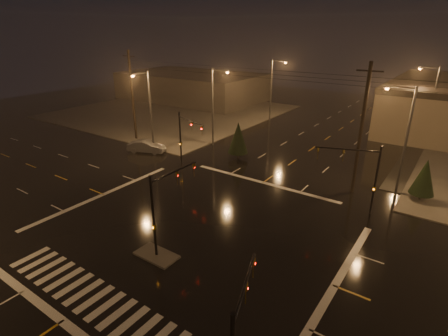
{
  "coord_description": "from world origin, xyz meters",
  "views": [
    {
      "loc": [
        15.21,
        -17.74,
        14.47
      ],
      "look_at": [
        -1.22,
        5.83,
        3.0
      ],
      "focal_mm": 28.0,
      "sensor_mm": 36.0,
      "label": 1
    }
  ],
  "objects": [
    {
      "name": "signal_mast_ne",
      "position": [
        9.5,
        10.14,
        3.79
      ],
      "size": [
        4.84,
        1.86,
        6.0
      ],
      "color": "black",
      "rests_on": "ground"
    },
    {
      "name": "streetlight_1",
      "position": [
        -11.18,
        18.0,
        5.8
      ],
      "size": [
        2.77,
        0.32,
        10.0
      ],
      "color": "#38383A",
      "rests_on": "ground"
    },
    {
      "name": "signal_mast_median",
      "position": [
        0.0,
        -3.07,
        3.75
      ],
      "size": [
        0.25,
        4.59,
        6.0
      ],
      "color": "black",
      "rests_on": "ground"
    },
    {
      "name": "sidewalk_nw",
      "position": [
        -30.0,
        30.0,
        0.06
      ],
      "size": [
        36.0,
        36.0,
        0.12
      ],
      "primitive_type": "cube",
      "color": "#47443F",
      "rests_on": "ground"
    },
    {
      "name": "streetlight_4",
      "position": [
        11.18,
        36.0,
        5.8
      ],
      "size": [
        2.77,
        0.32,
        10.0
      ],
      "color": "#38383A",
      "rests_on": "ground"
    },
    {
      "name": "median_island",
      "position": [
        0.0,
        -4.0,
        0.07
      ],
      "size": [
        3.0,
        1.6,
        0.15
      ],
      "primitive_type": "cube",
      "color": "#47443F",
      "rests_on": "ground"
    },
    {
      "name": "conifer_0",
      "position": [
        13.55,
        15.63,
        2.33
      ],
      "size": [
        2.09,
        2.09,
        3.97
      ],
      "color": "black",
      "rests_on": "ground"
    },
    {
      "name": "conifer_3",
      "position": [
        -6.01,
        15.61,
        2.56
      ],
      "size": [
        2.38,
        2.38,
        4.42
      ],
      "color": "black",
      "rests_on": "ground"
    },
    {
      "name": "utility_pole_0",
      "position": [
        -22.0,
        14.0,
        6.13
      ],
      "size": [
        2.2,
        0.32,
        12.0
      ],
      "color": "black",
      "rests_on": "ground"
    },
    {
      "name": "streetlight_2",
      "position": [
        -11.18,
        34.0,
        5.8
      ],
      "size": [
        2.77,
        0.32,
        10.0
      ],
      "color": "#38383A",
      "rests_on": "ground"
    },
    {
      "name": "stop_bar_far",
      "position": [
        0.0,
        11.0,
        0.01
      ],
      "size": [
        16.0,
        0.5,
        0.01
      ],
      "primitive_type": "cube",
      "color": "beige",
      "rests_on": "ground"
    },
    {
      "name": "ground",
      "position": [
        0.0,
        0.0,
        0.0
      ],
      "size": [
        140.0,
        140.0,
        0.0
      ],
      "primitive_type": "plane",
      "color": "black",
      "rests_on": "ground"
    },
    {
      "name": "stop_bar_near",
      "position": [
        0.0,
        -11.0,
        0.01
      ],
      "size": [
        16.0,
        0.5,
        0.01
      ],
      "primitive_type": "cube",
      "color": "beige",
      "rests_on": "ground"
    },
    {
      "name": "utility_pole_1",
      "position": [
        8.0,
        14.0,
        6.13
      ],
      "size": [
        2.2,
        0.32,
        12.0
      ],
      "color": "black",
      "rests_on": "ground"
    },
    {
      "name": "commercial_block",
      "position": [
        -35.0,
        42.0,
        2.8
      ],
      "size": [
        30.0,
        18.0,
        5.6
      ],
      "primitive_type": "cube",
      "color": "#3D3836",
      "rests_on": "ground"
    },
    {
      "name": "crosswalk",
      "position": [
        0.0,
        -9.0,
        0.01
      ],
      "size": [
        15.0,
        2.6,
        0.01
      ],
      "primitive_type": "cube",
      "color": "beige",
      "rests_on": "ground"
    },
    {
      "name": "streetlight_3",
      "position": [
        11.18,
        16.0,
        5.8
      ],
      "size": [
        2.77,
        0.32,
        10.0
      ],
      "color": "#38383A",
      "rests_on": "ground"
    },
    {
      "name": "streetlight_5",
      "position": [
        -16.0,
        11.18,
        5.8
      ],
      "size": [
        0.32,
        2.77,
        10.0
      ],
      "color": "#38383A",
      "rests_on": "ground"
    },
    {
      "name": "signal_mast_nw",
      "position": [
        -9.5,
        10.14,
        3.79
      ],
      "size": [
        4.84,
        1.86,
        6.0
      ],
      "color": "black",
      "rests_on": "ground"
    },
    {
      "name": "car_crossing",
      "position": [
        -16.54,
        10.81,
        0.77
      ],
      "size": [
        4.93,
        3.33,
        1.54
      ],
      "primitive_type": "imported",
      "rotation": [
        0.0,
        0.0,
        1.97
      ],
      "color": "slate",
      "rests_on": "ground"
    }
  ]
}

